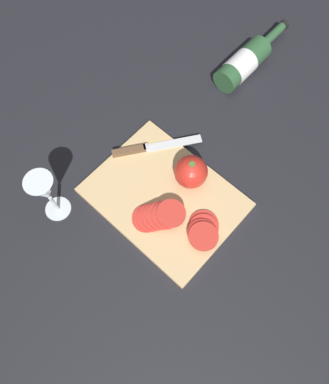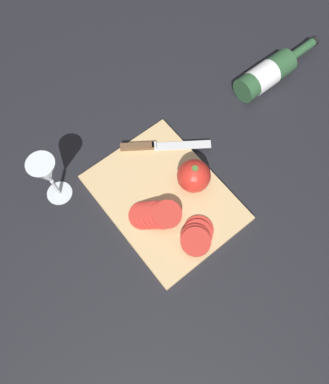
% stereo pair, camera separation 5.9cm
% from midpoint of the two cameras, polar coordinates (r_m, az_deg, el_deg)
% --- Properties ---
extents(ground_plane, '(3.00, 3.00, 0.00)m').
position_cam_midpoint_polar(ground_plane, '(0.98, 2.68, -3.56)').
color(ground_plane, black).
extents(cutting_board, '(0.38, 0.29, 0.02)m').
position_cam_midpoint_polar(cutting_board, '(0.99, 1.69, -0.99)').
color(cutting_board, tan).
rests_on(cutting_board, ground_plane).
extents(wine_bottle, '(0.08, 0.31, 0.08)m').
position_cam_midpoint_polar(wine_bottle, '(1.21, 16.84, 16.79)').
color(wine_bottle, '#2D5633').
rests_on(wine_bottle, ground_plane).
extents(wine_glass, '(0.07, 0.07, 0.17)m').
position_cam_midpoint_polar(wine_glass, '(0.93, -15.77, 2.51)').
color(wine_glass, silver).
rests_on(wine_glass, ground_plane).
extents(whole_tomato, '(0.09, 0.09, 0.09)m').
position_cam_midpoint_polar(whole_tomato, '(0.96, 6.23, 2.33)').
color(whole_tomato, red).
rests_on(whole_tomato, cutting_board).
extents(knife, '(0.16, 0.22, 0.01)m').
position_cam_midpoint_polar(knife, '(1.04, -0.76, 6.89)').
color(knife, silver).
rests_on(knife, cutting_board).
extents(tomato_slice_stack_near, '(0.12, 0.12, 0.04)m').
position_cam_midpoint_polar(tomato_slice_stack_near, '(0.94, 0.29, -3.63)').
color(tomato_slice_stack_near, red).
rests_on(tomato_slice_stack_near, cutting_board).
extents(tomato_slice_stack_far, '(0.10, 0.10, 0.03)m').
position_cam_midpoint_polar(tomato_slice_stack_far, '(0.94, 6.82, -6.75)').
color(tomato_slice_stack_far, red).
rests_on(tomato_slice_stack_far, cutting_board).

